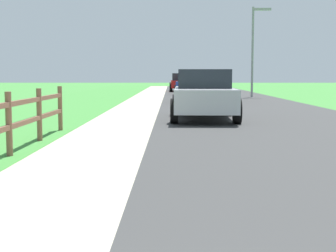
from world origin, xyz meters
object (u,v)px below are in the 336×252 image
object	(u,v)px
parked_car_blue	(190,84)
parked_car_black	(201,88)
street_lamp	(255,43)
parked_car_red	(182,82)
parked_suv_silver	(204,94)

from	to	relation	value
parked_car_blue	parked_car_black	bearing A→B (deg)	-88.45
parked_car_blue	street_lamp	xyz separation A→B (m)	(3.87, -3.88, 2.63)
parked_car_blue	parked_car_red	size ratio (longest dim) A/B	0.92
parked_suv_silver	parked_car_red	world-z (taller)	parked_suv_silver
parked_car_black	parked_car_blue	bearing A→B (deg)	91.55
parked_car_red	street_lamp	size ratio (longest dim) A/B	0.88
parked_car_black	parked_suv_silver	bearing A→B (deg)	-92.99
parked_car_blue	street_lamp	bearing A→B (deg)	-45.09
street_lamp	parked_car_red	bearing A→B (deg)	111.26
parked_car_black	parked_car_red	size ratio (longest dim) A/B	0.91
parked_suv_silver	parked_car_blue	xyz separation A→B (m)	(0.26, 19.38, -0.05)
street_lamp	parked_car_black	bearing A→B (deg)	-122.66
parked_car_black	parked_car_red	world-z (taller)	parked_car_red
parked_car_black	parked_car_blue	world-z (taller)	parked_car_black
parked_car_black	street_lamp	distance (m)	7.20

